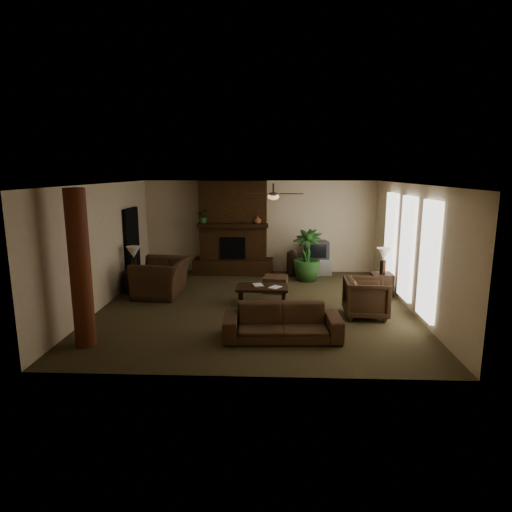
{
  "coord_description": "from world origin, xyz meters",
  "views": [
    {
      "loc": [
        0.41,
        -9.52,
        3.08
      ],
      "look_at": [
        0.0,
        0.4,
        1.1
      ],
      "focal_mm": 30.02,
      "sensor_mm": 36.0,
      "label": 1
    }
  ],
  "objects_px": {
    "log_column": "(80,269)",
    "coffee_table": "(262,289)",
    "floor_vase": "(292,261)",
    "armchair_right": "(366,296)",
    "lamp_right": "(383,256)",
    "lamp_left": "(134,254)",
    "side_table_right": "(381,284)",
    "tv_stand": "(316,266)",
    "sofa": "(282,317)",
    "ottoman": "(275,284)",
    "armchair_left": "(162,272)",
    "side_table_left": "(135,281)",
    "floor_plant": "(307,266)"
  },
  "relations": [
    {
      "from": "floor_plant",
      "to": "side_table_right",
      "type": "distance_m",
      "value": 2.27
    },
    {
      "from": "coffee_table",
      "to": "floor_vase",
      "type": "relative_size",
      "value": 1.56
    },
    {
      "from": "coffee_table",
      "to": "armchair_left",
      "type": "bearing_deg",
      "value": 165.9
    },
    {
      "from": "floor_vase",
      "to": "sofa",
      "type": "bearing_deg",
      "value": -94.64
    },
    {
      "from": "log_column",
      "to": "lamp_left",
      "type": "height_order",
      "value": "log_column"
    },
    {
      "from": "floor_vase",
      "to": "ottoman",
      "type": "bearing_deg",
      "value": -106.09
    },
    {
      "from": "armchair_left",
      "to": "side_table_right",
      "type": "height_order",
      "value": "armchair_left"
    },
    {
      "from": "side_table_right",
      "to": "log_column",
      "type": "bearing_deg",
      "value": -150.49
    },
    {
      "from": "sofa",
      "to": "tv_stand",
      "type": "bearing_deg",
      "value": 74.91
    },
    {
      "from": "side_table_left",
      "to": "lamp_right",
      "type": "height_order",
      "value": "lamp_right"
    },
    {
      "from": "side_table_left",
      "to": "side_table_right",
      "type": "relative_size",
      "value": 1.0
    },
    {
      "from": "lamp_left",
      "to": "lamp_right",
      "type": "relative_size",
      "value": 1.0
    },
    {
      "from": "floor_plant",
      "to": "side_table_right",
      "type": "bearing_deg",
      "value": -38.18
    },
    {
      "from": "sofa",
      "to": "floor_plant",
      "type": "bearing_deg",
      "value": 77.24
    },
    {
      "from": "log_column",
      "to": "coffee_table",
      "type": "xyz_separation_m",
      "value": [
        3.1,
        2.55,
        -1.03
      ]
    },
    {
      "from": "floor_vase",
      "to": "side_table_right",
      "type": "distance_m",
      "value": 2.91
    },
    {
      "from": "lamp_left",
      "to": "side_table_right",
      "type": "relative_size",
      "value": 1.18
    },
    {
      "from": "floor_plant",
      "to": "lamp_right",
      "type": "relative_size",
      "value": 2.23
    },
    {
      "from": "sofa",
      "to": "lamp_left",
      "type": "distance_m",
      "value": 4.81
    },
    {
      "from": "log_column",
      "to": "armchair_left",
      "type": "height_order",
      "value": "log_column"
    },
    {
      "from": "log_column",
      "to": "coffee_table",
      "type": "relative_size",
      "value": 2.33
    },
    {
      "from": "log_column",
      "to": "armchair_right",
      "type": "bearing_deg",
      "value": 18.1
    },
    {
      "from": "floor_vase",
      "to": "lamp_right",
      "type": "distance_m",
      "value": 2.98
    },
    {
      "from": "side_table_right",
      "to": "ottoman",
      "type": "bearing_deg",
      "value": 176.24
    },
    {
      "from": "ottoman",
      "to": "floor_plant",
      "type": "distance_m",
      "value": 1.53
    },
    {
      "from": "armchair_left",
      "to": "coffee_table",
      "type": "xyz_separation_m",
      "value": [
        2.53,
        -0.64,
        -0.23
      ]
    },
    {
      "from": "sofa",
      "to": "floor_vase",
      "type": "height_order",
      "value": "sofa"
    },
    {
      "from": "armchair_left",
      "to": "lamp_right",
      "type": "xyz_separation_m",
      "value": [
        5.53,
        0.25,
        0.4
      ]
    },
    {
      "from": "armchair_left",
      "to": "armchair_right",
      "type": "distance_m",
      "value": 4.99
    },
    {
      "from": "floor_plant",
      "to": "side_table_right",
      "type": "height_order",
      "value": "floor_plant"
    },
    {
      "from": "armchair_right",
      "to": "floor_plant",
      "type": "xyz_separation_m",
      "value": [
        -1.03,
        3.1,
        -0.05
      ]
    },
    {
      "from": "tv_stand",
      "to": "lamp_right",
      "type": "xyz_separation_m",
      "value": [
        1.44,
        -2.12,
        0.75
      ]
    },
    {
      "from": "log_column",
      "to": "side_table_right",
      "type": "height_order",
      "value": "log_column"
    },
    {
      "from": "floor_plant",
      "to": "ottoman",
      "type": "bearing_deg",
      "value": -126.12
    },
    {
      "from": "armchair_left",
      "to": "armchair_right",
      "type": "relative_size",
      "value": 1.52
    },
    {
      "from": "armchair_left",
      "to": "tv_stand",
      "type": "distance_m",
      "value": 4.74
    },
    {
      "from": "armchair_left",
      "to": "side_table_left",
      "type": "bearing_deg",
      "value": -105.61
    },
    {
      "from": "side_table_right",
      "to": "side_table_left",
      "type": "bearing_deg",
      "value": 179.92
    },
    {
      "from": "sofa",
      "to": "tv_stand",
      "type": "relative_size",
      "value": 2.55
    },
    {
      "from": "ottoman",
      "to": "lamp_right",
      "type": "relative_size",
      "value": 0.92
    },
    {
      "from": "tv_stand",
      "to": "floor_vase",
      "type": "height_order",
      "value": "floor_vase"
    },
    {
      "from": "sofa",
      "to": "side_table_right",
      "type": "height_order",
      "value": "sofa"
    },
    {
      "from": "log_column",
      "to": "tv_stand",
      "type": "relative_size",
      "value": 3.29
    },
    {
      "from": "armchair_right",
      "to": "lamp_left",
      "type": "relative_size",
      "value": 1.4
    },
    {
      "from": "coffee_table",
      "to": "side_table_right",
      "type": "height_order",
      "value": "side_table_right"
    },
    {
      "from": "log_column",
      "to": "tv_stand",
      "type": "bearing_deg",
      "value": 50.0
    },
    {
      "from": "tv_stand",
      "to": "sofa",
      "type": "bearing_deg",
      "value": -112.23
    },
    {
      "from": "floor_plant",
      "to": "side_table_left",
      "type": "distance_m",
      "value": 4.73
    },
    {
      "from": "armchair_right",
      "to": "lamp_right",
      "type": "height_order",
      "value": "lamp_right"
    },
    {
      "from": "lamp_right",
      "to": "coffee_table",
      "type": "bearing_deg",
      "value": -163.6
    }
  ]
}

